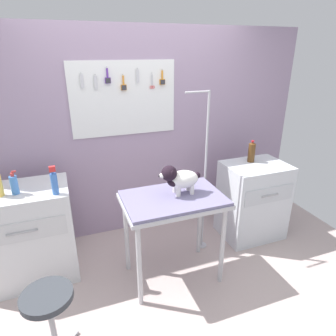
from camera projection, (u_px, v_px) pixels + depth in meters
name	position (u px, v px, depth m)	size (l,w,h in m)	color
ground	(181.00, 298.00, 2.65)	(4.40, 4.00, 0.04)	#B4A19C
rear_wall_panel	(138.00, 135.00, 3.31)	(4.00, 0.11, 2.30)	#9D86A2
grooming_table	(173.00, 207.00, 2.62)	(0.90, 0.59, 0.86)	#B7B7BC
grooming_arm	(204.00, 181.00, 3.02)	(0.30, 0.11, 1.71)	#B7B7BC
dog	(179.00, 178.00, 2.58)	(0.39, 0.18, 0.28)	white
counter_left	(29.00, 234.00, 2.75)	(0.80, 0.58, 0.91)	silver
cabinet_right	(252.00, 200.00, 3.39)	(0.68, 0.54, 0.88)	silver
stool	(49.00, 306.00, 1.95)	(0.34, 0.34, 0.58)	#9E9EA3
detangler_spray	(14.00, 185.00, 2.47)	(0.06, 0.06, 0.21)	#4179C1
conditioner_bottle	(54.00, 182.00, 2.46)	(0.06, 0.06, 0.25)	#3D71C6
soda_bottle	(252.00, 152.00, 3.26)	(0.08, 0.08, 0.25)	#4E3014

